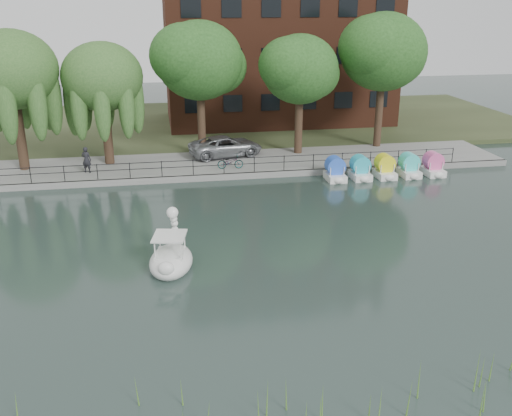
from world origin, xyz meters
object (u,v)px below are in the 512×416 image
object	(u,v)px
pedestrian	(86,158)
bicycle	(230,161)
minivan	(226,145)
swan_boat	(171,256)

from	to	relation	value
pedestrian	bicycle	bearing A→B (deg)	-163.76
minivan	pedestrian	xyz separation A→B (m)	(-9.43, -2.57, 0.15)
minivan	swan_boat	world-z (taller)	swan_boat
minivan	bicycle	bearing A→B (deg)	165.51
minivan	pedestrian	world-z (taller)	pedestrian
bicycle	swan_boat	bearing A→B (deg)	165.10
bicycle	pedestrian	xyz separation A→B (m)	(-9.33, 0.69, 0.49)
swan_boat	pedestrian	bearing A→B (deg)	119.87
minivan	bicycle	distance (m)	3.27
swan_boat	minivan	bearing A→B (deg)	85.86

